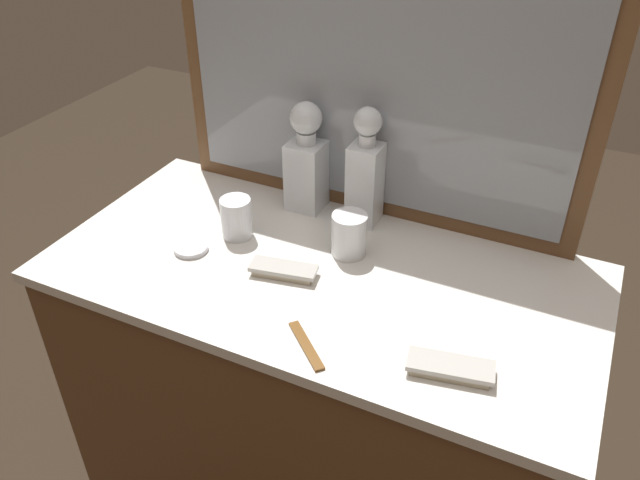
{
  "coord_description": "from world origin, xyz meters",
  "views": [
    {
      "loc": [
        0.49,
        -1.03,
        1.78
      ],
      "look_at": [
        0.0,
        0.0,
        1.0
      ],
      "focal_mm": 35.83,
      "sensor_mm": 36.0,
      "label": 1
    }
  ],
  "objects_px": {
    "crystal_decanter_left": "(307,167)",
    "crystal_tumbler_center": "(237,219)",
    "porcelain_dish": "(191,248)",
    "crystal_tumbler_rear": "(349,236)",
    "silver_brush_left": "(450,368)",
    "tortoiseshell_comb": "(306,345)",
    "crystal_decanter_far_left": "(365,177)",
    "silver_brush_center": "(284,270)"
  },
  "relations": [
    {
      "from": "crystal_decanter_far_left",
      "to": "crystal_tumbler_center",
      "type": "xyz_separation_m",
      "value": [
        -0.25,
        -0.19,
        -0.08
      ]
    },
    {
      "from": "crystal_decanter_far_left",
      "to": "crystal_tumbler_rear",
      "type": "xyz_separation_m",
      "value": [
        0.02,
        -0.15,
        -0.07
      ]
    },
    {
      "from": "crystal_decanter_far_left",
      "to": "crystal_tumbler_rear",
      "type": "bearing_deg",
      "value": -81.04
    },
    {
      "from": "porcelain_dish",
      "to": "tortoiseshell_comb",
      "type": "bearing_deg",
      "value": -23.91
    },
    {
      "from": "crystal_decanter_left",
      "to": "silver_brush_center",
      "type": "distance_m",
      "value": 0.31
    },
    {
      "from": "crystal_decanter_far_left",
      "to": "tortoiseshell_comb",
      "type": "relative_size",
      "value": 2.53
    },
    {
      "from": "crystal_tumbler_center",
      "to": "porcelain_dish",
      "type": "relative_size",
      "value": 1.23
    },
    {
      "from": "crystal_decanter_far_left",
      "to": "crystal_tumbler_center",
      "type": "bearing_deg",
      "value": -142.0
    },
    {
      "from": "crystal_decanter_left",
      "to": "crystal_tumbler_rear",
      "type": "relative_size",
      "value": 2.77
    },
    {
      "from": "crystal_tumbler_center",
      "to": "crystal_tumbler_rear",
      "type": "height_order",
      "value": "crystal_tumbler_rear"
    },
    {
      "from": "crystal_decanter_far_left",
      "to": "porcelain_dish",
      "type": "height_order",
      "value": "crystal_decanter_far_left"
    },
    {
      "from": "crystal_decanter_left",
      "to": "silver_brush_left",
      "type": "bearing_deg",
      "value": -39.76
    },
    {
      "from": "crystal_decanter_far_left",
      "to": "silver_brush_left",
      "type": "xyz_separation_m",
      "value": [
        0.34,
        -0.41,
        -0.11
      ]
    },
    {
      "from": "crystal_decanter_far_left",
      "to": "silver_brush_center",
      "type": "distance_m",
      "value": 0.31
    },
    {
      "from": "porcelain_dish",
      "to": "tortoiseshell_comb",
      "type": "height_order",
      "value": "porcelain_dish"
    },
    {
      "from": "crystal_decanter_left",
      "to": "tortoiseshell_comb",
      "type": "height_order",
      "value": "crystal_decanter_left"
    },
    {
      "from": "crystal_tumbler_center",
      "to": "silver_brush_center",
      "type": "height_order",
      "value": "crystal_tumbler_center"
    },
    {
      "from": "crystal_decanter_left",
      "to": "silver_brush_center",
      "type": "xyz_separation_m",
      "value": [
        0.08,
        -0.29,
        -0.1
      ]
    },
    {
      "from": "crystal_decanter_far_left",
      "to": "tortoiseshell_comb",
      "type": "xyz_separation_m",
      "value": [
        0.07,
        -0.47,
        -0.12
      ]
    },
    {
      "from": "crystal_tumbler_center",
      "to": "porcelain_dish",
      "type": "distance_m",
      "value": 0.13
    },
    {
      "from": "crystal_tumbler_rear",
      "to": "silver_brush_left",
      "type": "distance_m",
      "value": 0.42
    },
    {
      "from": "silver_brush_center",
      "to": "tortoiseshell_comb",
      "type": "bearing_deg",
      "value": -51.05
    },
    {
      "from": "crystal_decanter_left",
      "to": "porcelain_dish",
      "type": "bearing_deg",
      "value": -117.83
    },
    {
      "from": "silver_brush_left",
      "to": "tortoiseshell_comb",
      "type": "distance_m",
      "value": 0.27
    },
    {
      "from": "crystal_decanter_far_left",
      "to": "crystal_decanter_left",
      "type": "distance_m",
      "value": 0.16
    },
    {
      "from": "crystal_decanter_left",
      "to": "crystal_tumbler_center",
      "type": "distance_m",
      "value": 0.22
    },
    {
      "from": "silver_brush_center",
      "to": "tortoiseshell_comb",
      "type": "height_order",
      "value": "silver_brush_center"
    },
    {
      "from": "crystal_tumbler_rear",
      "to": "crystal_decanter_far_left",
      "type": "bearing_deg",
      "value": 98.96
    },
    {
      "from": "crystal_decanter_left",
      "to": "porcelain_dish",
      "type": "distance_m",
      "value": 0.35
    },
    {
      "from": "crystal_decanter_left",
      "to": "crystal_tumbler_rear",
      "type": "xyz_separation_m",
      "value": [
        0.18,
        -0.15,
        -0.07
      ]
    },
    {
      "from": "crystal_decanter_left",
      "to": "crystal_tumbler_rear",
      "type": "bearing_deg",
      "value": -39.07
    },
    {
      "from": "crystal_decanter_far_left",
      "to": "crystal_decanter_left",
      "type": "xyz_separation_m",
      "value": [
        -0.16,
        -0.0,
        -0.01
      ]
    },
    {
      "from": "crystal_tumbler_rear",
      "to": "porcelain_dish",
      "type": "xyz_separation_m",
      "value": [
        -0.34,
        -0.15,
        -0.04
      ]
    },
    {
      "from": "crystal_decanter_left",
      "to": "porcelain_dish",
      "type": "height_order",
      "value": "crystal_decanter_left"
    },
    {
      "from": "crystal_decanter_left",
      "to": "silver_brush_center",
      "type": "relative_size",
      "value": 1.83
    },
    {
      "from": "crystal_decanter_left",
      "to": "porcelain_dish",
      "type": "relative_size",
      "value": 3.54
    },
    {
      "from": "crystal_decanter_left",
      "to": "crystal_tumbler_center",
      "type": "relative_size",
      "value": 2.87
    },
    {
      "from": "silver_brush_center",
      "to": "tortoiseshell_comb",
      "type": "distance_m",
      "value": 0.23
    },
    {
      "from": "crystal_tumbler_center",
      "to": "tortoiseshell_comb",
      "type": "bearing_deg",
      "value": -40.32
    },
    {
      "from": "crystal_decanter_far_left",
      "to": "silver_brush_center",
      "type": "xyz_separation_m",
      "value": [
        -0.07,
        -0.29,
        -0.11
      ]
    },
    {
      "from": "crystal_tumbler_rear",
      "to": "silver_brush_center",
      "type": "height_order",
      "value": "crystal_tumbler_rear"
    },
    {
      "from": "crystal_tumbler_center",
      "to": "silver_brush_left",
      "type": "height_order",
      "value": "crystal_tumbler_center"
    }
  ]
}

